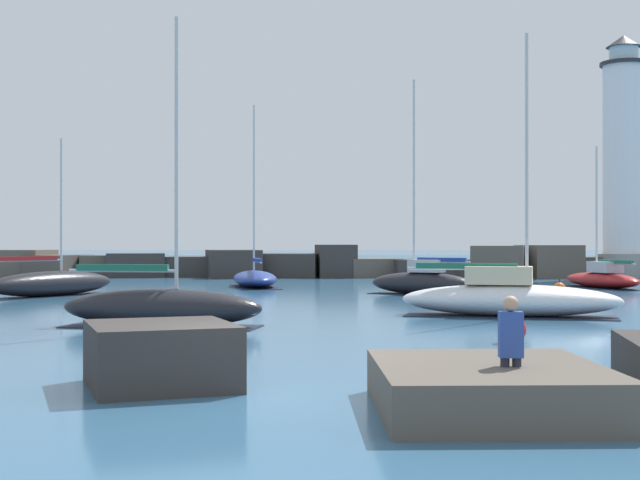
# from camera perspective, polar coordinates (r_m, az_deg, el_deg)

# --- Properties ---
(ground_plane) EXTENTS (600.00, 600.00, 0.00)m
(ground_plane) POSITION_cam_1_polar(r_m,az_deg,el_deg) (15.48, -3.95, -9.99)
(ground_plane) COLOR #336084
(open_sea_beyond) EXTENTS (400.00, 116.00, 0.01)m
(open_sea_beyond) POSITION_cam_1_polar(r_m,az_deg,el_deg) (127.87, 1.08, -1.35)
(open_sea_beyond) COLOR #235175
(open_sea_beyond) RESTS_ON ground
(breakwater_jetty) EXTENTS (56.28, 7.25, 2.48)m
(breakwater_jetty) POSITION_cam_1_polar(r_m,az_deg,el_deg) (67.85, 1.70, -1.58)
(breakwater_jetty) COLOR brown
(breakwater_jetty) RESTS_ON ground
(lighthouse) EXTENTS (4.14, 4.14, 18.33)m
(lighthouse) POSITION_cam_1_polar(r_m,az_deg,el_deg) (71.25, 18.87, 4.32)
(lighthouse) COLOR gray
(lighthouse) RESTS_ON ground
(foreground_rocks) EXTENTS (12.43, 6.08, 1.17)m
(foreground_rocks) POSITION_cam_1_polar(r_m,az_deg,el_deg) (15.26, 8.71, -8.35)
(foreground_rocks) COLOR #383330
(foreground_rocks) RESTS_ON ground
(sailboat_moored_0) EXTENTS (8.12, 4.06, 10.12)m
(sailboat_moored_0) POSITION_cam_1_polar(r_m,az_deg,el_deg) (32.65, 12.00, -3.62)
(sailboat_moored_0) COLOR white
(sailboat_moored_0) RESTS_ON ground
(sailboat_moored_1) EXTENTS (5.72, 4.46, 10.98)m
(sailboat_moored_1) POSITION_cam_1_polar(r_m,az_deg,el_deg) (45.52, 6.54, -2.61)
(sailboat_moored_1) COLOR black
(sailboat_moored_1) RESTS_ON ground
(sailboat_moored_2) EXTENTS (5.35, 7.47, 7.83)m
(sailboat_moored_2) POSITION_cam_1_polar(r_m,az_deg,el_deg) (45.77, -16.79, -2.66)
(sailboat_moored_2) COLOR black
(sailboat_moored_2) RESTS_ON ground
(sailboat_moored_4) EXTENTS (6.67, 2.79, 9.70)m
(sailboat_moored_4) POSITION_cam_1_polar(r_m,az_deg,el_deg) (28.38, -10.13, -4.21)
(sailboat_moored_4) COLOR black
(sailboat_moored_4) RESTS_ON ground
(sailboat_moored_5) EXTENTS (3.96, 7.29, 8.31)m
(sailboat_moored_5) POSITION_cam_1_polar(r_m,az_deg,el_deg) (54.37, 17.60, -2.35)
(sailboat_moored_5) COLOR maroon
(sailboat_moored_5) RESTS_ON ground
(sailboat_moored_6) EXTENTS (3.91, 7.52, 10.91)m
(sailboat_moored_6) POSITION_cam_1_polar(r_m,az_deg,el_deg) (53.07, -4.19, -2.45)
(sailboat_moored_6) COLOR navy
(sailboat_moored_6) RESTS_ON ground
(mooring_buoy_orange_near) EXTENTS (0.74, 0.74, 0.94)m
(mooring_buoy_orange_near) POSITION_cam_1_polar(r_m,az_deg,el_deg) (23.96, 12.19, -5.61)
(mooring_buoy_orange_near) COLOR red
(mooring_buoy_orange_near) RESTS_ON ground
(mooring_buoy_far_side) EXTENTS (0.61, 0.61, 0.81)m
(mooring_buoy_far_side) POSITION_cam_1_polar(r_m,az_deg,el_deg) (47.07, 15.08, -3.00)
(mooring_buoy_far_side) COLOR #EA5914
(mooring_buoy_far_side) RESTS_ON ground
(person_on_rocks) EXTENTS (0.36, 0.24, 1.83)m
(person_on_rocks) POSITION_cam_1_polar(r_m,az_deg,el_deg) (13.98, 12.12, -6.76)
(person_on_rocks) COLOR #282833
(person_on_rocks) RESTS_ON ground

